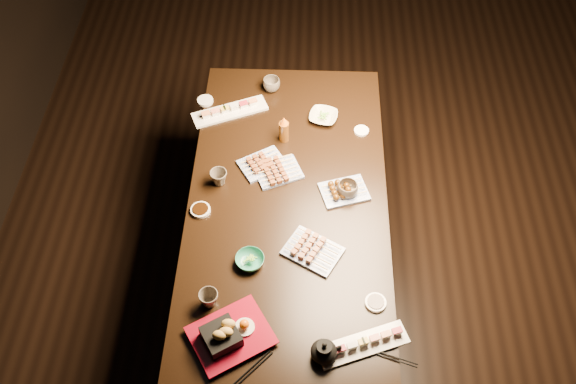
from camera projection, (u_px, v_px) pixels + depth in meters
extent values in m
plane|color=black|center=(346.00, 253.00, 3.61)|extent=(5.00, 5.00, 0.00)
cube|color=black|center=(288.00, 249.00, 3.18)|extent=(1.10, 1.89, 0.75)
imported|color=#2B8469|center=(250.00, 260.00, 2.68)|extent=(0.16, 0.16, 0.04)
imported|color=beige|center=(323.00, 117.00, 3.20)|extent=(0.17, 0.17, 0.03)
imported|color=#51483E|center=(209.00, 299.00, 2.55)|extent=(0.09, 0.09, 0.07)
imported|color=#51483E|center=(347.00, 190.00, 2.89)|extent=(0.10, 0.10, 0.07)
imported|color=#51483E|center=(219.00, 178.00, 2.93)|extent=(0.10, 0.10, 0.07)
imported|color=#51483E|center=(271.00, 85.00, 3.32)|extent=(0.10, 0.10, 0.07)
cylinder|color=#63340D|center=(284.00, 129.00, 3.07)|extent=(0.07, 0.07, 0.15)
cylinder|color=white|center=(201.00, 210.00, 2.85)|extent=(0.11, 0.11, 0.02)
cylinder|color=white|center=(361.00, 131.00, 3.16)|extent=(0.09, 0.09, 0.01)
cylinder|color=white|center=(376.00, 303.00, 2.57)|extent=(0.10, 0.10, 0.02)
cylinder|color=white|center=(205.00, 101.00, 3.29)|extent=(0.09, 0.09, 0.01)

